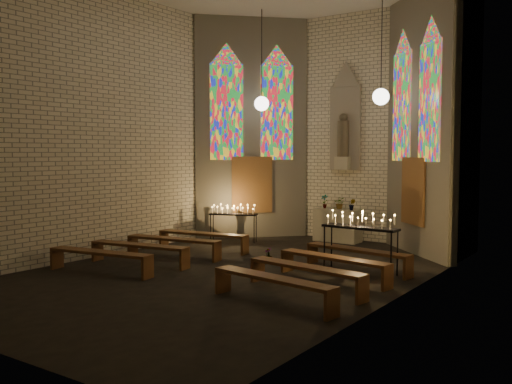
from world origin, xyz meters
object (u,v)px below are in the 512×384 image
at_px(altar, 337,225).
at_px(votive_stand_right, 360,223).
at_px(aisle_flower_pot, 268,255).
at_px(votive_stand_left, 233,212).

xyz_separation_m(altar, votive_stand_right, (2.44, -3.77, 0.63)).
height_order(aisle_flower_pot, votive_stand_left, votive_stand_left).
bearing_deg(votive_stand_left, votive_stand_right, -42.04).
height_order(aisle_flower_pot, votive_stand_right, votive_stand_right).
relative_size(altar, votive_stand_right, 0.78).
relative_size(aisle_flower_pot, votive_stand_right, 0.20).
height_order(altar, votive_stand_right, votive_stand_right).
distance_m(altar, aisle_flower_pot, 3.97).
bearing_deg(votive_stand_left, aisle_flower_pot, -59.56).
bearing_deg(altar, votive_stand_right, -57.05).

